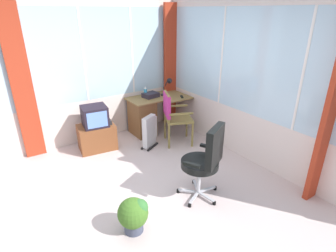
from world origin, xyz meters
The scene contains 16 objects.
ground centered at (0.00, 0.00, -0.03)m, with size 4.83×5.42×0.06m, color beige.
north_window_panel centered at (0.00, 2.24, 1.30)m, with size 3.83×0.07×2.60m.
east_window_panel centered at (1.95, 0.00, 1.29)m, with size 0.07×4.42×2.60m.
curtain_north_left centered at (-1.05, 2.16, 1.25)m, with size 0.32×0.07×2.50m, color #AB331C.
curtain_corner centered at (1.82, 2.11, 1.25)m, with size 0.32×0.07×2.50m, color #AB331C.
curtain_east_far centered at (1.87, -1.22, 1.25)m, with size 0.32×0.07×2.50m, color #AB331C.
desk centered at (0.98, 1.88, 0.39)m, with size 1.19×0.78×0.73m.
desk_lamp centered at (1.55, 1.83, 0.97)m, with size 0.24×0.21×0.36m.
tv_remote centered at (1.70, 1.56, 0.74)m, with size 0.04×0.15×0.02m, color black.
spray_bottle centered at (1.12, 2.02, 0.84)m, with size 0.06×0.06×0.22m.
paper_tray centered at (1.18, 1.92, 0.78)m, with size 0.30×0.23×0.09m, color #29232E.
wooden_armchair centered at (1.19, 1.19, 0.63)m, with size 0.64×0.63×1.00m.
office_chair centered at (0.62, -0.40, 0.61)m, with size 0.63×0.58×1.06m.
tv_on_stand centered at (-0.06, 1.76, 0.37)m, with size 0.69×0.52×0.82m.
space_heater centered at (0.78, 1.30, 0.31)m, with size 0.41×0.31×0.61m.
potted_plant centered at (-0.46, -0.42, 0.24)m, with size 0.35×0.35×0.43m.
Camera 1 is at (-1.49, -2.62, 2.37)m, focal length 28.85 mm.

